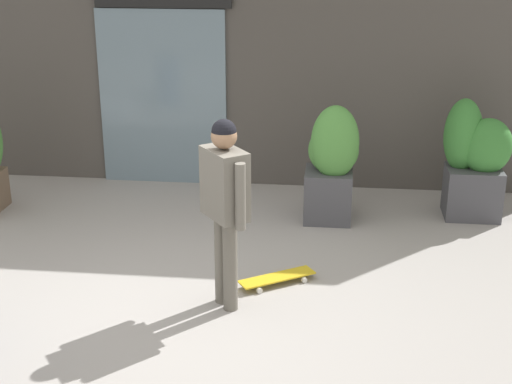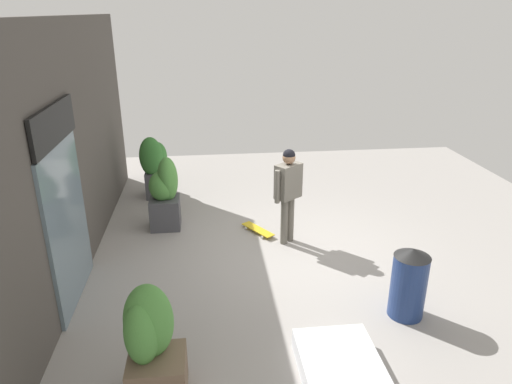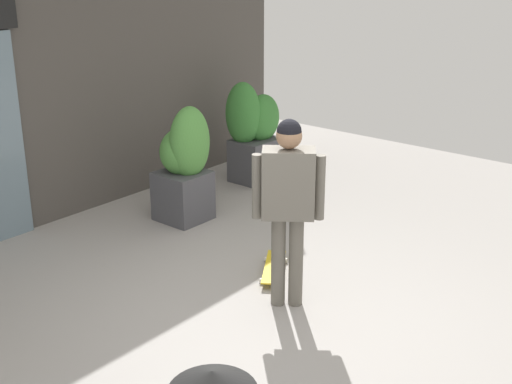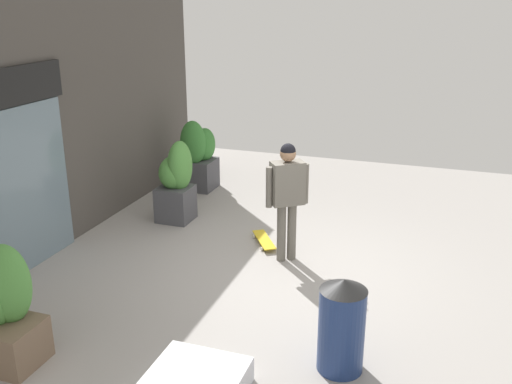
{
  "view_description": "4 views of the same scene",
  "coord_description": "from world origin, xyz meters",
  "px_view_note": "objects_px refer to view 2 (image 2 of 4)",
  "views": [
    {
      "loc": [
        1.32,
        -5.94,
        3.28
      ],
      "look_at": [
        0.6,
        0.54,
        0.91
      ],
      "focal_mm": 51.89,
      "sensor_mm": 36.0,
      "label": 1
    },
    {
      "loc": [
        -6.95,
        1.4,
        3.92
      ],
      "look_at": [
        0.6,
        0.54,
        0.91
      ],
      "focal_mm": 32.22,
      "sensor_mm": 36.0,
      "label": 2
    },
    {
      "loc": [
        -4.13,
        -3.37,
        3.12
      ],
      "look_at": [
        0.6,
        0.54,
        0.91
      ],
      "focal_mm": 48.16,
      "sensor_mm": 36.0,
      "label": 3
    },
    {
      "loc": [
        -6.95,
        -2.06,
        3.67
      ],
      "look_at": [
        0.6,
        0.54,
        0.91
      ],
      "focal_mm": 40.12,
      "sensor_mm": 36.0,
      "label": 4
    }
  ],
  "objects_px": {
    "skateboarder": "(288,186)",
    "planter_box_left": "(150,343)",
    "trash_bin": "(409,282)",
    "planter_box_mid": "(156,166)",
    "skateboard": "(258,230)",
    "planter_box_right": "(165,193)"
  },
  "relations": [
    {
      "from": "trash_bin",
      "to": "planter_box_mid",
      "type": "bearing_deg",
      "value": 37.81
    },
    {
      "from": "planter_box_mid",
      "to": "skateboard",
      "type": "bearing_deg",
      "value": -136.09
    },
    {
      "from": "skateboard",
      "to": "planter_box_mid",
      "type": "bearing_deg",
      "value": 10.79
    },
    {
      "from": "skateboarder",
      "to": "trash_bin",
      "type": "height_order",
      "value": "skateboarder"
    },
    {
      "from": "skateboard",
      "to": "planter_box_left",
      "type": "distance_m",
      "value": 4.08
    },
    {
      "from": "planter_box_right",
      "to": "skateboard",
      "type": "bearing_deg",
      "value": -105.74
    },
    {
      "from": "skateboarder",
      "to": "trash_bin",
      "type": "xyz_separation_m",
      "value": [
        -2.31,
        -1.25,
        -0.56
      ]
    },
    {
      "from": "planter_box_right",
      "to": "trash_bin",
      "type": "distance_m",
      "value": 4.72
    },
    {
      "from": "skateboard",
      "to": "trash_bin",
      "type": "bearing_deg",
      "value": 179.14
    },
    {
      "from": "skateboarder",
      "to": "skateboard",
      "type": "relative_size",
      "value": 2.35
    },
    {
      "from": "planter_box_left",
      "to": "planter_box_right",
      "type": "distance_m",
      "value": 4.2
    },
    {
      "from": "skateboarder",
      "to": "planter_box_left",
      "type": "xyz_separation_m",
      "value": [
        -3.29,
        2.07,
        -0.45
      ]
    },
    {
      "from": "planter_box_mid",
      "to": "planter_box_left",
      "type": "bearing_deg",
      "value": -175.63
    },
    {
      "from": "planter_box_mid",
      "to": "trash_bin",
      "type": "relative_size",
      "value": 1.36
    },
    {
      "from": "skateboarder",
      "to": "planter_box_left",
      "type": "distance_m",
      "value": 3.91
    },
    {
      "from": "planter_box_left",
      "to": "trash_bin",
      "type": "height_order",
      "value": "planter_box_left"
    },
    {
      "from": "planter_box_right",
      "to": "planter_box_mid",
      "type": "distance_m",
      "value": 1.66
    },
    {
      "from": "skateboarder",
      "to": "skateboard",
      "type": "height_order",
      "value": "skateboarder"
    },
    {
      "from": "planter_box_mid",
      "to": "planter_box_right",
      "type": "bearing_deg",
      "value": -169.03
    },
    {
      "from": "skateboarder",
      "to": "planter_box_mid",
      "type": "relative_size",
      "value": 1.25
    },
    {
      "from": "skateboard",
      "to": "planter_box_left",
      "type": "height_order",
      "value": "planter_box_left"
    },
    {
      "from": "planter_box_right",
      "to": "planter_box_mid",
      "type": "height_order",
      "value": "planter_box_mid"
    }
  ]
}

